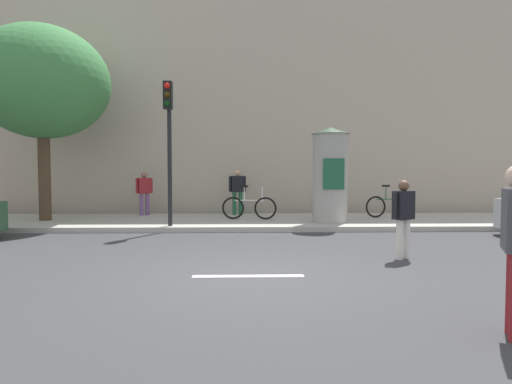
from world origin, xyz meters
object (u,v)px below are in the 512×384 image
poster_column (330,174)px  bicycle_upright (249,207)px  bicycle_leaning (390,206)px  street_tree (42,83)px  pedestrian_with_bag (144,190)px  pedestrian_in_light_jacket (403,214)px  traffic_light (169,129)px  pedestrian_with_backpack (237,188)px

poster_column → bicycle_upright: bearing=160.5°
poster_column → bicycle_leaning: poster_column is taller
street_tree → pedestrian_with_bag: street_tree is taller
pedestrian_in_light_jacket → pedestrian_with_bag: pedestrian_with_bag is taller
traffic_light → poster_column: 4.93m
traffic_light → bicycle_leaning: size_ratio=2.29×
poster_column → pedestrian_in_light_jacket: bearing=-84.4°
pedestrian_with_bag → bicycle_leaning: size_ratio=0.87×
poster_column → bicycle_upright: (-2.44, 0.86, -1.06)m
pedestrian_in_light_jacket → bicycle_upright: 6.38m
traffic_light → pedestrian_with_backpack: traffic_light is taller
pedestrian_with_bag → traffic_light: bearing=-65.7°
pedestrian_with_bag → pedestrian_with_backpack: pedestrian_with_backpack is taller
traffic_light → bicycle_upright: (2.25, 1.74, -2.33)m
traffic_light → street_tree: 4.78m
pedestrian_with_bag → bicycle_upright: size_ratio=0.86×
traffic_light → bicycle_upright: traffic_light is taller
bicycle_leaning → bicycle_upright: 4.77m
street_tree → poster_column: bearing=-5.0°
bicycle_upright → bicycle_leaning: bearing=6.2°
street_tree → traffic_light: bearing=-21.6°
street_tree → pedestrian_with_bag: size_ratio=3.97×
traffic_light → bicycle_leaning: bearing=17.9°
poster_column → bicycle_leaning: bearing=30.8°
pedestrian_with_backpack → pedestrian_with_bag: bearing=-178.8°
traffic_light → poster_column: size_ratio=1.40×
poster_column → bicycle_leaning: (2.30, 1.37, -1.06)m
bicycle_upright → pedestrian_in_light_jacket: bearing=-62.8°
traffic_light → pedestrian_in_light_jacket: (5.16, -3.93, -1.99)m
pedestrian_in_light_jacket → bicycle_leaning: pedestrian_in_light_jacket is taller
poster_column → pedestrian_with_bag: size_ratio=1.88×
poster_column → pedestrian_with_bag: poster_column is taller
street_tree → pedestrian_in_light_jacket: bearing=-30.8°
poster_column → bicycle_upright: 2.79m
street_tree → pedestrian_with_bag: 4.64m
pedestrian_with_bag → bicycle_leaning: bearing=-6.1°
street_tree → bicycle_leaning: (11.18, 0.59, -3.91)m
poster_column → pedestrian_with_bag: (-6.11, 2.27, -0.57)m
pedestrian_with_backpack → bicycle_upright: bearing=-74.8°
pedestrian_in_light_jacket → bicycle_upright: (-2.91, 5.67, -0.34)m
pedestrian_with_backpack → traffic_light: bearing=-119.9°
pedestrian_in_light_jacket → street_tree: bearing=149.2°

